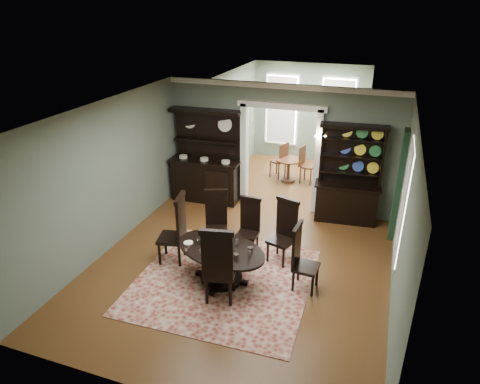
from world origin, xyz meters
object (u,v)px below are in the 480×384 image
Objects in this scene: dining_table at (221,258)px; welsh_dresser at (348,187)px; parlor_table at (289,167)px; sideboard at (206,169)px.

welsh_dresser is at bearing 77.11° from dining_table.
sideboard is at bearing -132.77° from parlor_table.
dining_table is at bearing -90.58° from parlor_table.
parlor_table is (0.05, 4.97, -0.05)m from dining_table.
dining_table is 2.84× the size of parlor_table.
dining_table is 0.87× the size of sideboard.
parlor_table is (1.69, 1.83, -0.38)m from sideboard.
sideboard reaches higher than dining_table.
dining_table is 3.56m from sideboard.
sideboard is at bearing 174.85° from welsh_dresser.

